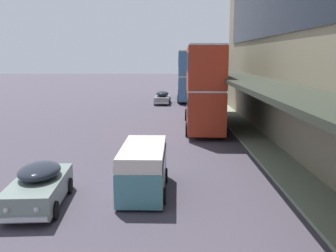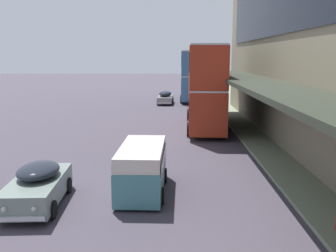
{
  "view_description": "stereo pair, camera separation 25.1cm",
  "coord_description": "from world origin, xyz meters",
  "px_view_note": "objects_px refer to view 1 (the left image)",
  "views": [
    {
      "loc": [
        1.25,
        -2.32,
        5.53
      ],
      "look_at": [
        1.2,
        19.36,
        1.49
      ],
      "focal_mm": 40.0,
      "sensor_mm": 36.0,
      "label": 1
    },
    {
      "loc": [
        1.5,
        -2.31,
        5.53
      ],
      "look_at": [
        1.2,
        19.36,
        1.49
      ],
      "focal_mm": 40.0,
      "sensor_mm": 36.0,
      "label": 2
    }
  ],
  "objects_px": {
    "sedan_trailing_mid": "(40,185)",
    "vw_van": "(144,166)",
    "transit_bus_kerbside_front": "(189,74)",
    "sedan_lead_mid": "(163,97)",
    "transit_bus_kerbside_rear": "(204,84)"
  },
  "relations": [
    {
      "from": "sedan_lead_mid",
      "to": "sedan_trailing_mid",
      "type": "relative_size",
      "value": 1.03
    },
    {
      "from": "sedan_trailing_mid",
      "to": "vw_van",
      "type": "xyz_separation_m",
      "value": [
        3.82,
        1.5,
        0.32
      ]
    },
    {
      "from": "transit_bus_kerbside_front",
      "to": "sedan_trailing_mid",
      "type": "bearing_deg",
      "value": -102.24
    },
    {
      "from": "transit_bus_kerbside_rear",
      "to": "vw_van",
      "type": "relative_size",
      "value": 2.28
    },
    {
      "from": "transit_bus_kerbside_front",
      "to": "transit_bus_kerbside_rear",
      "type": "xyz_separation_m",
      "value": [
        0.11,
        -18.81,
        0.07
      ]
    },
    {
      "from": "sedan_trailing_mid",
      "to": "vw_van",
      "type": "height_order",
      "value": "vw_van"
    },
    {
      "from": "transit_bus_kerbside_front",
      "to": "sedan_lead_mid",
      "type": "distance_m",
      "value": 5.58
    },
    {
      "from": "transit_bus_kerbside_rear",
      "to": "vw_van",
      "type": "bearing_deg",
      "value": -104.92
    },
    {
      "from": "sedan_trailing_mid",
      "to": "transit_bus_kerbside_front",
      "type": "bearing_deg",
      "value": 77.76
    },
    {
      "from": "transit_bus_kerbside_rear",
      "to": "vw_van",
      "type": "distance_m",
      "value": 14.72
    },
    {
      "from": "sedan_lead_mid",
      "to": "sedan_trailing_mid",
      "type": "bearing_deg",
      "value": -97.74
    },
    {
      "from": "sedan_trailing_mid",
      "to": "vw_van",
      "type": "bearing_deg",
      "value": 21.41
    },
    {
      "from": "sedan_lead_mid",
      "to": "vw_van",
      "type": "height_order",
      "value": "vw_van"
    },
    {
      "from": "transit_bus_kerbside_rear",
      "to": "sedan_lead_mid",
      "type": "distance_m",
      "value": 15.73
    },
    {
      "from": "sedan_lead_mid",
      "to": "vw_van",
      "type": "distance_m",
      "value": 29.18
    }
  ]
}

